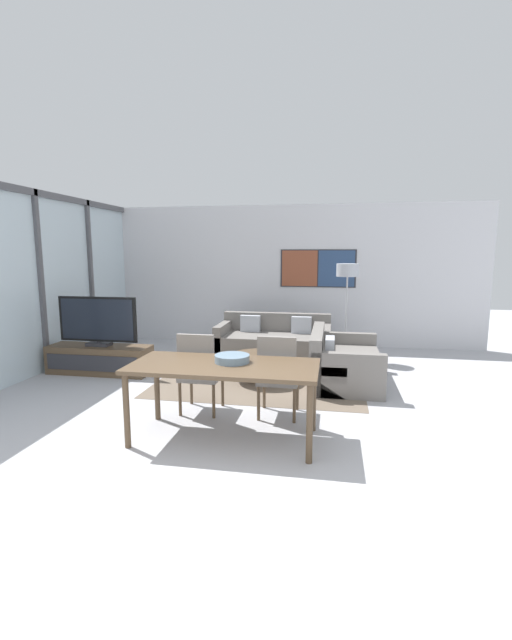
# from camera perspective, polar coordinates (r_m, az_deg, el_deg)

# --- Properties ---
(ground_plane) EXTENTS (24.00, 24.00, 0.00)m
(ground_plane) POSITION_cam_1_polar(r_m,az_deg,el_deg) (3.76, -7.31, -20.77)
(ground_plane) COLOR #B2B2B7
(wall_back) EXTENTS (7.88, 0.09, 2.80)m
(wall_back) POSITION_cam_1_polar(r_m,az_deg,el_deg) (8.72, 3.69, 5.95)
(wall_back) COLOR silver
(wall_back) RESTS_ON ground_plane
(window_wall_left) EXTENTS (0.07, 5.55, 2.80)m
(window_wall_left) POSITION_cam_1_polar(r_m,az_deg,el_deg) (7.38, -26.98, 5.45)
(window_wall_left) COLOR silver
(window_wall_left) RESTS_ON ground_plane
(area_rug) EXTENTS (2.95, 2.19, 0.01)m
(area_rug) POSITION_cam_1_polar(r_m,az_deg,el_deg) (6.37, 0.65, -7.98)
(area_rug) COLOR #706051
(area_rug) RESTS_ON ground_plane
(tv_console) EXTENTS (1.60, 0.49, 0.43)m
(tv_console) POSITION_cam_1_polar(r_m,az_deg,el_deg) (7.11, -20.10, -4.95)
(tv_console) COLOR brown
(tv_console) RESTS_ON ground_plane
(television) EXTENTS (1.27, 0.20, 0.76)m
(television) POSITION_cam_1_polar(r_m,az_deg,el_deg) (7.00, -20.36, -0.17)
(television) COLOR #2D2D33
(television) RESTS_ON tv_console
(sofa_main) EXTENTS (1.99, 0.97, 0.76)m
(sofa_main) POSITION_cam_1_polar(r_m,az_deg,el_deg) (7.71, 2.47, -3.00)
(sofa_main) COLOR slate
(sofa_main) RESTS_ON ground_plane
(sofa_side) EXTENTS (0.97, 1.56, 0.76)m
(sofa_side) POSITION_cam_1_polar(r_m,az_deg,el_deg) (6.34, 11.11, -5.83)
(sofa_side) COLOR slate
(sofa_side) RESTS_ON ground_plane
(coffee_table) EXTENTS (0.95, 0.95, 0.37)m
(coffee_table) POSITION_cam_1_polar(r_m,az_deg,el_deg) (6.30, 0.65, -5.56)
(coffee_table) COLOR brown
(coffee_table) RESTS_ON ground_plane
(dining_table) EXTENTS (1.86, 0.84, 0.77)m
(dining_table) POSITION_cam_1_polar(r_m,az_deg,el_deg) (4.27, -4.30, -6.88)
(dining_table) COLOR brown
(dining_table) RESTS_ON ground_plane
(dining_chair_left) EXTENTS (0.46, 0.46, 0.96)m
(dining_chair_left) POSITION_cam_1_polar(r_m,az_deg,el_deg) (5.01, -7.58, -6.55)
(dining_chair_left) COLOR gray
(dining_chair_left) RESTS_ON ground_plane
(dining_chair_centre) EXTENTS (0.46, 0.46, 0.96)m
(dining_chair_centre) POSITION_cam_1_polar(r_m,az_deg,el_deg) (4.84, 2.93, -7.04)
(dining_chair_centre) COLOR gray
(dining_chair_centre) RESTS_ON ground_plane
(fruit_bowl) EXTENTS (0.35, 0.35, 0.08)m
(fruit_bowl) POSITION_cam_1_polar(r_m,az_deg,el_deg) (4.31, -3.20, -5.08)
(fruit_bowl) COLOR slate
(fruit_bowl) RESTS_ON dining_table
(floor_lamp) EXTENTS (0.38, 0.38, 1.67)m
(floor_lamp) POSITION_cam_1_polar(r_m,az_deg,el_deg) (7.57, 12.09, 5.67)
(floor_lamp) COLOR #2D2D33
(floor_lamp) RESTS_ON ground_plane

